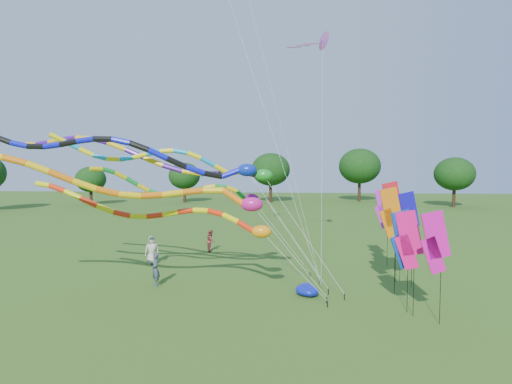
# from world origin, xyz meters

# --- Properties ---
(ground) EXTENTS (160.00, 160.00, 0.00)m
(ground) POSITION_xyz_m (0.00, 0.00, 0.00)
(ground) COLOR #275015
(ground) RESTS_ON ground
(tree_ring) EXTENTS (116.37, 121.51, 9.70)m
(tree_ring) POSITION_xyz_m (0.07, -5.96, 5.59)
(tree_ring) COLOR #382314
(tree_ring) RESTS_ON ground
(tube_kite_red) EXTENTS (13.62, 1.51, 5.98)m
(tube_kite_red) POSITION_xyz_m (-4.31, 2.36, 3.90)
(tube_kite_red) COLOR black
(tube_kite_red) RESTS_ON ground
(tube_kite_orange) EXTENTS (16.02, 2.42, 7.36)m
(tube_kite_orange) POSITION_xyz_m (-5.53, 1.07, 5.25)
(tube_kite_orange) COLOR black
(tube_kite_orange) RESTS_ON ground
(tube_kite_purple) EXTENTS (16.60, 2.44, 8.34)m
(tube_kite_purple) POSITION_xyz_m (-5.38, 3.64, 6.47)
(tube_kite_purple) COLOR black
(tube_kite_purple) RESTS_ON ground
(tube_kite_blue) EXTENTS (15.29, 1.98, 8.14)m
(tube_kite_blue) POSITION_xyz_m (-5.33, 2.15, 6.57)
(tube_kite_blue) COLOR black
(tube_kite_blue) RESTS_ON ground
(tube_kite_cyan) EXTENTS (12.64, 2.96, 8.17)m
(tube_kite_cyan) POSITION_xyz_m (-4.53, 3.34, 6.43)
(tube_kite_cyan) COLOR black
(tube_kite_cyan) RESTS_ON ground
(tube_kite_green) EXTENTS (10.39, 4.06, 6.62)m
(tube_kite_green) POSITION_xyz_m (-3.71, 4.32, 4.92)
(tube_kite_green) COLOR black
(tube_kite_green) RESTS_ON ground
(delta_kite_high_c) EXTENTS (3.01, 7.68, 15.41)m
(delta_kite_high_c) POSITION_xyz_m (2.89, 10.87, 14.06)
(delta_kite_high_c) COLOR black
(delta_kite_high_c) RESTS_ON ground
(banner_pole_magenta_b) EXTENTS (1.16, 0.09, 4.48)m
(banner_pole_magenta_b) POSITION_xyz_m (6.57, -0.10, 3.21)
(banner_pole_magenta_b) COLOR black
(banner_pole_magenta_b) RESTS_ON ground
(banner_pole_red) EXTENTS (1.16, 0.25, 5.38)m
(banner_pole_red) POSITION_xyz_m (6.26, 5.82, 4.11)
(banner_pole_red) COLOR black
(banner_pole_red) RESTS_ON ground
(banner_pole_blue_b) EXTENTS (1.16, 0.28, 4.90)m
(banner_pole_blue_b) POSITION_xyz_m (6.89, 5.05, 3.64)
(banner_pole_blue_b) COLOR black
(banner_pole_blue_b) RESTS_ON ground
(banner_pole_blue_a) EXTENTS (1.15, 0.35, 4.38)m
(banner_pole_blue_a) POSITION_xyz_m (5.68, 1.13, 3.12)
(banner_pole_blue_a) COLOR black
(banner_pole_blue_a) RESTS_ON ground
(banner_pole_green) EXTENTS (1.16, 0.29, 4.37)m
(banner_pole_green) POSITION_xyz_m (6.56, 6.10, 3.11)
(banner_pole_green) COLOR black
(banner_pole_green) RESTS_ON ground
(banner_pole_orange) EXTENTS (1.16, 0.23, 5.18)m
(banner_pole_orange) POSITION_xyz_m (5.72, 3.69, 3.91)
(banner_pole_orange) COLOR black
(banner_pole_orange) RESTS_ON ground
(banner_pole_magenta_a) EXTENTS (1.11, 0.51, 4.39)m
(banner_pole_magenta_a) POSITION_xyz_m (5.82, 0.84, 3.13)
(banner_pole_magenta_a) COLOR black
(banner_pole_magenta_a) RESTS_ON ground
(banner_pole_violet) EXTENTS (1.16, 0.19, 4.82)m
(banner_pole_violet) POSITION_xyz_m (6.63, 9.64, 3.56)
(banner_pole_violet) COLOR black
(banner_pole_violet) RESTS_ON ground
(blue_nylon_heap) EXTENTS (1.66, 1.68, 0.50)m
(blue_nylon_heap) POSITION_xyz_m (1.85, 3.49, 0.22)
(blue_nylon_heap) COLOR #0D1BAB
(blue_nylon_heap) RESTS_ON ground
(person_a) EXTENTS (1.03, 0.88, 1.79)m
(person_a) POSITION_xyz_m (-7.72, 8.84, 0.89)
(person_a) COLOR beige
(person_a) RESTS_ON ground
(person_b) EXTENTS (0.68, 0.75, 1.73)m
(person_b) POSITION_xyz_m (-5.91, 4.07, 0.87)
(person_b) COLOR #3A4551
(person_b) RESTS_ON ground
(person_c) EXTENTS (0.62, 0.78, 1.54)m
(person_c) POSITION_xyz_m (-4.79, 13.05, 0.77)
(person_c) COLOR maroon
(person_c) RESTS_ON ground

